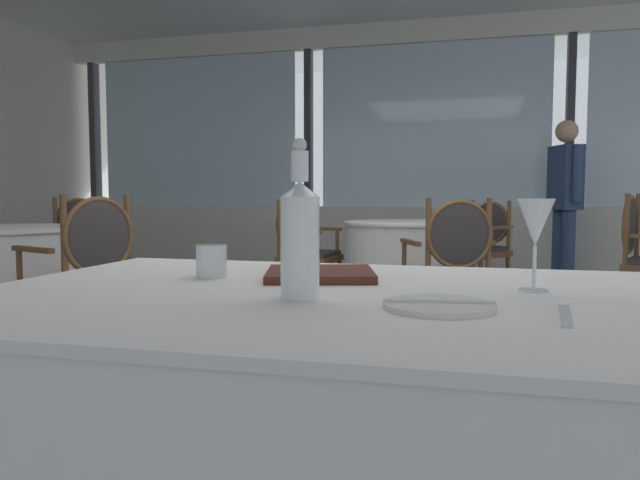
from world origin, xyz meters
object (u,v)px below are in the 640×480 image
dining_chair_2_2 (87,267)px  water_tumbler (212,261)px  wine_glass (536,224)px  dining_chair_2_0 (72,245)px  dining_chair_0_1 (301,244)px  diner_person_0 (565,195)px  dining_chair_0_0 (482,241)px  dining_chair_0_2 (452,260)px  side_plate (439,305)px  menu_book (320,274)px  water_bottle (300,235)px

dining_chair_2_2 → water_tumbler: bearing=154.4°
wine_glass → water_tumbler: (-0.76, 0.05, -0.10)m
dining_chair_2_0 → dining_chair_2_2: (1.11, -1.34, 0.00)m
dining_chair_0_1 → diner_person_0: size_ratio=0.55×
dining_chair_0_0 → dining_chair_0_1: (-1.55, -0.63, -0.01)m
dining_chair_0_2 → diner_person_0: size_ratio=0.56×
side_plate → dining_chair_2_2: bearing=138.3°
dining_chair_0_0 → water_tumbler: bearing=27.7°
water_tumbler → dining_chair_0_0: size_ratio=0.09×
dining_chair_2_0 → water_tumbler: bearing=32.4°
menu_book → dining_chair_0_2: dining_chair_0_2 is taller
dining_chair_2_2 → diner_person_0: 4.53m
water_tumbler → dining_chair_2_0: dining_chair_2_0 is taller
dining_chair_0_1 → diner_person_0: bearing=36.6°
dining_chair_0_1 → dining_chair_0_2: size_ratio=0.98×
water_tumbler → menu_book: size_ratio=0.31×
wine_glass → dining_chair_2_0: dining_chair_2_0 is taller
side_plate → diner_person_0: diner_person_0 is taller
wine_glass → menu_book: size_ratio=0.76×
diner_person_0 → dining_chair_0_0: bearing=-161.0°
wine_glass → diner_person_0: size_ratio=0.12×
dining_chair_0_1 → dining_chair_0_2: dining_chair_0_2 is taller
dining_chair_0_2 → dining_chair_2_0: (-3.10, 0.31, 0.01)m
dining_chair_0_1 → dining_chair_2_0: bearing=-150.0°
diner_person_0 → dining_chair_0_2: bearing=-134.3°
dining_chair_0_2 → side_plate: bearing=158.8°
water_tumbler → dining_chair_2_2: (-1.46, 1.53, -0.24)m
side_plate → dining_chair_2_0: bearing=134.9°
dining_chair_2_2 → diner_person_0: diner_person_0 is taller
wine_glass → dining_chair_2_2: 2.75m
dining_chair_0_0 → diner_person_0: bearing=167.4°
water_tumbler → dining_chair_0_1: dining_chair_0_1 is taller
wine_glass → water_tumbler: size_ratio=2.45×
menu_book → dining_chair_0_0: 4.21m
dining_chair_0_0 → dining_chair_0_1: 1.67m
water_bottle → dining_chair_0_0: (0.45, 4.46, -0.33)m
side_plate → diner_person_0: size_ratio=0.12×
water_bottle → dining_chair_0_1: 4.00m
water_bottle → menu_book: water_bottle is taller
dining_chair_2_0 → menu_book: bearing=35.7°
dining_chair_0_1 → dining_chair_2_2: dining_chair_2_2 is taller
water_bottle → diner_person_0: bearing=76.3°
water_bottle → dining_chair_2_2: water_bottle is taller
side_plate → dining_chair_0_1: bearing=109.4°
dining_chair_0_2 → dining_chair_2_0: 3.12m
water_bottle → dining_chair_0_1: water_bottle is taller
wine_glass → menu_book: bearing=169.5°
side_plate → dining_chair_0_0: bearing=87.7°
wine_glass → dining_chair_0_2: 2.64m
diner_person_0 → dining_chair_0_1: bearing=-171.8°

